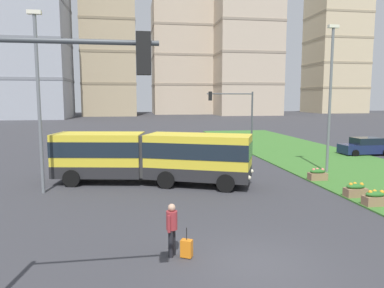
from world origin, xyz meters
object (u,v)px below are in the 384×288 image
traffic_light_far_right (237,111)px  apartment_tower_west (26,44)px  apartment_tower_westcentre (109,25)px  flower_planter_3 (318,174)px  rolling_suitcase (187,248)px  apartment_tower_east (336,54)px  articulated_bus (152,156)px  streetlight_median (330,94)px  flower_planter_1 (375,198)px  pedestrian_crossing (172,226)px  streetlight_left (38,96)px  apartment_tower_centre (183,59)px  car_navy_sedan (365,147)px  traffic_light_near_left (0,137)px  flower_planter_2 (356,190)px  apartment_tower_eastcentre (246,26)px  car_white_van (107,147)px

traffic_light_far_right → apartment_tower_west: (-35.71, 67.08, 14.82)m
apartment_tower_westcentre → apartment_tower_west: bearing=-144.7°
flower_planter_3 → traffic_light_far_right: (-1.86, 11.68, 3.55)m
rolling_suitcase → apartment_tower_east: (70.55, 112.72, 20.82)m
articulated_bus → streetlight_median: bearing=6.2°
rolling_suitcase → flower_planter_1: 10.38m
pedestrian_crossing → apartment_tower_east: size_ratio=0.04×
flower_planter_3 → apartment_tower_east: bearing=59.4°
rolling_suitcase → streetlight_left: (-6.51, 9.21, 4.91)m
flower_planter_3 → apartment_tower_centre: 105.37m
flower_planter_3 → apartment_tower_west: (-37.57, 78.76, 18.37)m
apartment_tower_westcentre → apartment_tower_east: size_ratio=1.27×
car_navy_sedan → apartment_tower_westcentre: bearing=108.1°
traffic_light_near_left → apartment_tower_east: 139.39m
articulated_bus → flower_planter_2: articulated_bus is taller
flower_planter_1 → flower_planter_3: (0.00, 5.46, 0.00)m
traffic_light_far_right → rolling_suitcase: bearing=-110.0°
flower_planter_1 → apartment_tower_centre: size_ratio=0.03×
pedestrian_crossing → apartment_tower_west: bearing=107.4°
car_navy_sedan → flower_planter_1: car_navy_sedan is taller
pedestrian_crossing → apartment_tower_eastcentre: (33.63, 100.94, 26.30)m
flower_planter_3 → rolling_suitcase: bearing=-135.2°
articulated_bus → flower_planter_1: bearing=-32.4°
streetlight_median → apartment_tower_west: 87.09m
rolling_suitcase → traffic_light_far_right: (7.70, 21.18, 3.66)m
flower_planter_2 → apartment_tower_west: bearing=114.4°
rolling_suitcase → streetlight_left: size_ratio=0.10×
streetlight_median → apartment_tower_east: bearing=59.7°
car_white_van → apartment_tower_east: apartment_tower_east is taller
flower_planter_3 → apartment_tower_eastcentre: bearing=75.6°
articulated_bus → pedestrian_crossing: articulated_bus is taller
articulated_bus → car_white_van: size_ratio=2.64×
apartment_tower_west → apartment_tower_centre: bearing=29.9°
car_navy_sedan → flower_planter_1: bearing=-122.9°
apartment_tower_west → car_navy_sedan: bearing=-56.0°
pedestrian_crossing → apartment_tower_centre: (15.74, 112.96, 17.48)m
car_navy_sedan → flower_planter_2: size_ratio=4.02×
traffic_light_far_right → streetlight_median: (3.76, -9.39, 1.41)m
flower_planter_1 → traffic_light_near_left: 16.22m
car_white_van → flower_planter_1: size_ratio=4.10×
traffic_light_near_left → car_navy_sedan: bearing=44.2°
flower_planter_1 → flower_planter_3: 5.46m
rolling_suitcase → car_white_van: bearing=100.5°
articulated_bus → flower_planter_3: size_ratio=10.81×
car_white_van → traffic_light_far_right: size_ratio=0.79×
rolling_suitcase → flower_planter_3: rolling_suitcase is taller
apartment_tower_east → flower_planter_2: bearing=-119.7°
streetlight_median → articulated_bus: bearing=-173.8°
apartment_tower_westcentre → rolling_suitcase: bearing=-85.3°
streetlight_median → apartment_tower_eastcentre: 94.52m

